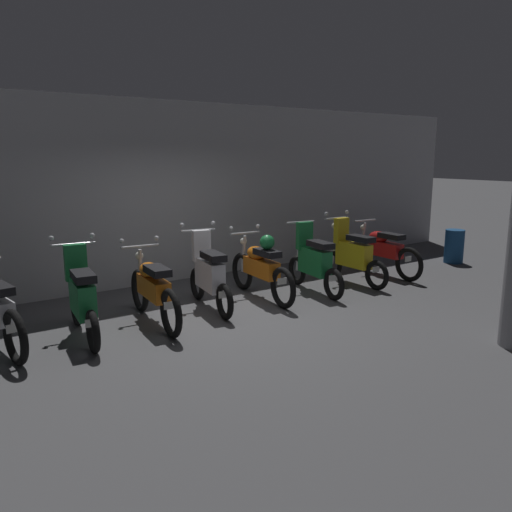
{
  "coord_description": "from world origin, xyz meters",
  "views": [
    {
      "loc": [
        -3.72,
        -6.05,
        2.34
      ],
      "look_at": [
        0.8,
        0.4,
        0.75
      ],
      "focal_mm": 35.58,
      "sensor_mm": 36.0,
      "label": 1
    }
  ],
  "objects_px": {
    "motorbike_slot_2": "(82,298)",
    "motorbike_slot_7": "(352,255)",
    "trash_bin": "(454,246)",
    "motorbike_slot_6": "(313,262)",
    "motorbike_slot_4": "(209,275)",
    "motorbike_slot_5": "(261,267)",
    "motorbike_slot_8": "(383,250)",
    "motorbike_slot_3": "(153,289)"
  },
  "relations": [
    {
      "from": "motorbike_slot_2",
      "to": "motorbike_slot_6",
      "type": "relative_size",
      "value": 1.0
    },
    {
      "from": "motorbike_slot_6",
      "to": "motorbike_slot_8",
      "type": "height_order",
      "value": "motorbike_slot_6"
    },
    {
      "from": "motorbike_slot_3",
      "to": "motorbike_slot_4",
      "type": "relative_size",
      "value": 1.17
    },
    {
      "from": "motorbike_slot_3",
      "to": "motorbike_slot_4",
      "type": "height_order",
      "value": "motorbike_slot_4"
    },
    {
      "from": "motorbike_slot_3",
      "to": "motorbike_slot_8",
      "type": "relative_size",
      "value": 1.0
    },
    {
      "from": "motorbike_slot_7",
      "to": "motorbike_slot_8",
      "type": "height_order",
      "value": "motorbike_slot_7"
    },
    {
      "from": "motorbike_slot_5",
      "to": "trash_bin",
      "type": "height_order",
      "value": "motorbike_slot_5"
    },
    {
      "from": "motorbike_slot_6",
      "to": "motorbike_slot_7",
      "type": "bearing_deg",
      "value": 2.52
    },
    {
      "from": "motorbike_slot_4",
      "to": "motorbike_slot_7",
      "type": "relative_size",
      "value": 1.0
    },
    {
      "from": "motorbike_slot_5",
      "to": "motorbike_slot_8",
      "type": "height_order",
      "value": "motorbike_slot_5"
    },
    {
      "from": "motorbike_slot_5",
      "to": "motorbike_slot_4",
      "type": "bearing_deg",
      "value": 179.73
    },
    {
      "from": "motorbike_slot_3",
      "to": "motorbike_slot_7",
      "type": "relative_size",
      "value": 1.16
    },
    {
      "from": "motorbike_slot_3",
      "to": "motorbike_slot_5",
      "type": "relative_size",
      "value": 1.0
    },
    {
      "from": "motorbike_slot_2",
      "to": "motorbike_slot_4",
      "type": "relative_size",
      "value": 1.0
    },
    {
      "from": "motorbike_slot_4",
      "to": "motorbike_slot_6",
      "type": "height_order",
      "value": "motorbike_slot_4"
    },
    {
      "from": "motorbike_slot_2",
      "to": "motorbike_slot_8",
      "type": "xyz_separation_m",
      "value": [
        5.88,
        0.16,
        -0.04
      ]
    },
    {
      "from": "motorbike_slot_7",
      "to": "trash_bin",
      "type": "height_order",
      "value": "motorbike_slot_7"
    },
    {
      "from": "motorbike_slot_4",
      "to": "motorbike_slot_6",
      "type": "distance_m",
      "value": 1.97
    },
    {
      "from": "motorbike_slot_5",
      "to": "trash_bin",
      "type": "relative_size",
      "value": 2.68
    },
    {
      "from": "motorbike_slot_2",
      "to": "motorbike_slot_5",
      "type": "height_order",
      "value": "motorbike_slot_2"
    },
    {
      "from": "motorbike_slot_4",
      "to": "motorbike_slot_6",
      "type": "xyz_separation_m",
      "value": [
        1.96,
        -0.18,
        -0.0
      ]
    },
    {
      "from": "motorbike_slot_4",
      "to": "motorbike_slot_6",
      "type": "bearing_deg",
      "value": -5.22
    },
    {
      "from": "motorbike_slot_2",
      "to": "motorbike_slot_6",
      "type": "height_order",
      "value": "motorbike_slot_2"
    },
    {
      "from": "motorbike_slot_6",
      "to": "motorbike_slot_7",
      "type": "xyz_separation_m",
      "value": [
        0.98,
        0.04,
        0.0
      ]
    },
    {
      "from": "motorbike_slot_7",
      "to": "trash_bin",
      "type": "relative_size",
      "value": 2.31
    },
    {
      "from": "trash_bin",
      "to": "motorbike_slot_7",
      "type": "bearing_deg",
      "value": 179.64
    },
    {
      "from": "motorbike_slot_6",
      "to": "trash_bin",
      "type": "distance_m",
      "value": 4.09
    },
    {
      "from": "motorbike_slot_7",
      "to": "trash_bin",
      "type": "bearing_deg",
      "value": -0.36
    },
    {
      "from": "motorbike_slot_2",
      "to": "motorbike_slot_7",
      "type": "relative_size",
      "value": 1.0
    },
    {
      "from": "motorbike_slot_3",
      "to": "motorbike_slot_8",
      "type": "distance_m",
      "value": 4.9
    },
    {
      "from": "motorbike_slot_5",
      "to": "motorbike_slot_7",
      "type": "bearing_deg",
      "value": -3.84
    },
    {
      "from": "motorbike_slot_5",
      "to": "motorbike_slot_3",
      "type": "bearing_deg",
      "value": -175.49
    },
    {
      "from": "motorbike_slot_2",
      "to": "motorbike_slot_3",
      "type": "xyz_separation_m",
      "value": [
        0.98,
        0.0,
        -0.04
      ]
    },
    {
      "from": "motorbike_slot_4",
      "to": "motorbike_slot_6",
      "type": "relative_size",
      "value": 1.0
    },
    {
      "from": "motorbike_slot_7",
      "to": "motorbike_slot_8",
      "type": "xyz_separation_m",
      "value": [
        0.98,
        0.13,
        -0.04
      ]
    },
    {
      "from": "motorbike_slot_5",
      "to": "motorbike_slot_6",
      "type": "height_order",
      "value": "motorbike_slot_6"
    },
    {
      "from": "motorbike_slot_3",
      "to": "trash_bin",
      "type": "xyz_separation_m",
      "value": [
        7.03,
        0.0,
        -0.13
      ]
    },
    {
      "from": "motorbike_slot_3",
      "to": "trash_bin",
      "type": "relative_size",
      "value": 2.68
    },
    {
      "from": "motorbike_slot_2",
      "to": "trash_bin",
      "type": "xyz_separation_m",
      "value": [
        8.01,
        0.01,
        -0.16
      ]
    },
    {
      "from": "motorbike_slot_5",
      "to": "motorbike_slot_2",
      "type": "bearing_deg",
      "value": -176.92
    },
    {
      "from": "motorbike_slot_3",
      "to": "motorbike_slot_7",
      "type": "distance_m",
      "value": 3.92
    },
    {
      "from": "motorbike_slot_6",
      "to": "motorbike_slot_4",
      "type": "bearing_deg",
      "value": 174.78
    }
  ]
}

